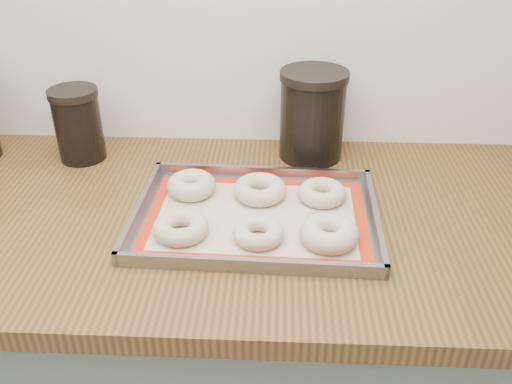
{
  "coord_description": "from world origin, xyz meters",
  "views": [
    {
      "loc": [
        0.26,
        0.78,
        1.48
      ],
      "look_at": [
        0.22,
        1.65,
        0.96
      ],
      "focal_mm": 38.0,
      "sensor_mm": 36.0,
      "label": 1
    }
  ],
  "objects_px": {
    "bagel_front_right": "(329,233)",
    "canister_right": "(312,115)",
    "bagel_back_right": "(322,193)",
    "bagel_front_left": "(181,227)",
    "bagel_back_left": "(191,185)",
    "bagel_front_mid": "(258,232)",
    "bagel_back_mid": "(260,189)",
    "baking_tray": "(256,216)",
    "canister_mid": "(78,124)"
  },
  "relations": [
    {
      "from": "bagel_front_left",
      "to": "bagel_back_left",
      "type": "height_order",
      "value": "bagel_back_left"
    },
    {
      "from": "bagel_back_mid",
      "to": "canister_right",
      "type": "relative_size",
      "value": 0.52
    },
    {
      "from": "baking_tray",
      "to": "canister_mid",
      "type": "bearing_deg",
      "value": 150.02
    },
    {
      "from": "canister_right",
      "to": "bagel_front_mid",
      "type": "bearing_deg",
      "value": -107.1
    },
    {
      "from": "bagel_front_right",
      "to": "bagel_back_right",
      "type": "bearing_deg",
      "value": 91.4
    },
    {
      "from": "bagel_front_left",
      "to": "canister_right",
      "type": "bearing_deg",
      "value": 53.88
    },
    {
      "from": "bagel_front_right",
      "to": "canister_mid",
      "type": "height_order",
      "value": "canister_mid"
    },
    {
      "from": "baking_tray",
      "to": "bagel_back_mid",
      "type": "xyz_separation_m",
      "value": [
        0.0,
        0.07,
        0.02
      ]
    },
    {
      "from": "bagel_front_mid",
      "to": "canister_mid",
      "type": "bearing_deg",
      "value": 143.37
    },
    {
      "from": "bagel_front_right",
      "to": "bagel_back_mid",
      "type": "height_order",
      "value": "bagel_front_right"
    },
    {
      "from": "bagel_back_mid",
      "to": "canister_mid",
      "type": "bearing_deg",
      "value": 158.49
    },
    {
      "from": "bagel_back_mid",
      "to": "baking_tray",
      "type": "bearing_deg",
      "value": -93.39
    },
    {
      "from": "bagel_back_left",
      "to": "bagel_back_mid",
      "type": "height_order",
      "value": "bagel_back_left"
    },
    {
      "from": "bagel_back_right",
      "to": "canister_mid",
      "type": "distance_m",
      "value": 0.57
    },
    {
      "from": "bagel_front_left",
      "to": "bagel_back_mid",
      "type": "bearing_deg",
      "value": 45.41
    },
    {
      "from": "bagel_front_left",
      "to": "bagel_front_right",
      "type": "distance_m",
      "value": 0.27
    },
    {
      "from": "canister_right",
      "to": "bagel_front_right",
      "type": "bearing_deg",
      "value": -86.92
    },
    {
      "from": "baking_tray",
      "to": "bagel_back_left",
      "type": "xyz_separation_m",
      "value": [
        -0.14,
        0.08,
        0.02
      ]
    },
    {
      "from": "bagel_front_left",
      "to": "canister_mid",
      "type": "bearing_deg",
      "value": 132.57
    },
    {
      "from": "bagel_front_mid",
      "to": "bagel_front_right",
      "type": "relative_size",
      "value": 0.88
    },
    {
      "from": "baking_tray",
      "to": "bagel_back_right",
      "type": "relative_size",
      "value": 4.92
    },
    {
      "from": "bagel_front_mid",
      "to": "bagel_back_right",
      "type": "height_order",
      "value": "bagel_back_right"
    },
    {
      "from": "bagel_back_mid",
      "to": "bagel_front_left",
      "type": "bearing_deg",
      "value": -134.59
    },
    {
      "from": "bagel_front_left",
      "to": "bagel_back_right",
      "type": "xyz_separation_m",
      "value": [
        0.26,
        0.13,
        -0.0
      ]
    },
    {
      "from": "bagel_front_mid",
      "to": "bagel_front_right",
      "type": "bearing_deg",
      "value": -0.97
    },
    {
      "from": "bagel_front_mid",
      "to": "bagel_back_right",
      "type": "xyz_separation_m",
      "value": [
        0.12,
        0.14,
        0.0
      ]
    },
    {
      "from": "bagel_front_right",
      "to": "canister_right",
      "type": "bearing_deg",
      "value": 93.08
    },
    {
      "from": "bagel_front_right",
      "to": "canister_mid",
      "type": "distance_m",
      "value": 0.63
    },
    {
      "from": "baking_tray",
      "to": "bagel_back_right",
      "type": "xyz_separation_m",
      "value": [
        0.13,
        0.07,
        0.01
      ]
    },
    {
      "from": "bagel_front_left",
      "to": "bagel_front_right",
      "type": "height_order",
      "value": "bagel_front_right"
    },
    {
      "from": "bagel_front_right",
      "to": "canister_right",
      "type": "relative_size",
      "value": 0.52
    },
    {
      "from": "bagel_back_left",
      "to": "bagel_back_right",
      "type": "xyz_separation_m",
      "value": [
        0.26,
        -0.01,
        -0.0
      ]
    },
    {
      "from": "bagel_front_left",
      "to": "bagel_front_mid",
      "type": "distance_m",
      "value": 0.14
    },
    {
      "from": "canister_mid",
      "to": "bagel_back_left",
      "type": "bearing_deg",
      "value": -29.44
    },
    {
      "from": "baking_tray",
      "to": "bagel_front_mid",
      "type": "relative_size",
      "value": 5.06
    },
    {
      "from": "bagel_back_right",
      "to": "canister_right",
      "type": "height_order",
      "value": "canister_right"
    },
    {
      "from": "bagel_front_mid",
      "to": "bagel_back_left",
      "type": "xyz_separation_m",
      "value": [
        -0.14,
        0.16,
        0.0
      ]
    },
    {
      "from": "bagel_front_mid",
      "to": "bagel_front_right",
      "type": "distance_m",
      "value": 0.13
    },
    {
      "from": "bagel_front_left",
      "to": "canister_right",
      "type": "relative_size",
      "value": 0.5
    },
    {
      "from": "bagel_back_mid",
      "to": "canister_mid",
      "type": "relative_size",
      "value": 0.64
    },
    {
      "from": "bagel_front_left",
      "to": "bagel_back_right",
      "type": "relative_size",
      "value": 1.06
    },
    {
      "from": "bagel_front_right",
      "to": "bagel_back_mid",
      "type": "xyz_separation_m",
      "value": [
        -0.13,
        0.15,
        -0.0
      ]
    },
    {
      "from": "bagel_back_mid",
      "to": "bagel_back_right",
      "type": "height_order",
      "value": "bagel_back_mid"
    },
    {
      "from": "bagel_back_left",
      "to": "bagel_back_mid",
      "type": "relative_size",
      "value": 0.93
    },
    {
      "from": "bagel_front_mid",
      "to": "bagel_back_left",
      "type": "relative_size",
      "value": 0.94
    },
    {
      "from": "baking_tray",
      "to": "bagel_front_left",
      "type": "relative_size",
      "value": 4.66
    },
    {
      "from": "baking_tray",
      "to": "bagel_back_left",
      "type": "height_order",
      "value": "bagel_back_left"
    },
    {
      "from": "baking_tray",
      "to": "canister_mid",
      "type": "distance_m",
      "value": 0.48
    },
    {
      "from": "bagel_back_left",
      "to": "bagel_front_mid",
      "type": "bearing_deg",
      "value": -47.45
    },
    {
      "from": "baking_tray",
      "to": "bagel_back_left",
      "type": "relative_size",
      "value": 4.77
    }
  ]
}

